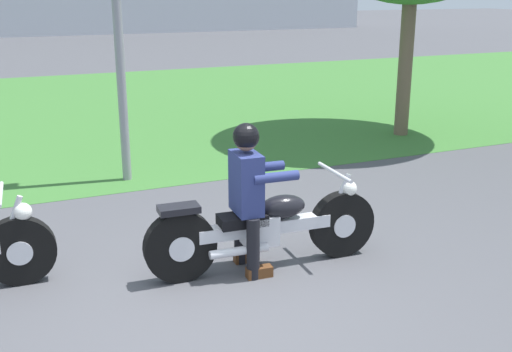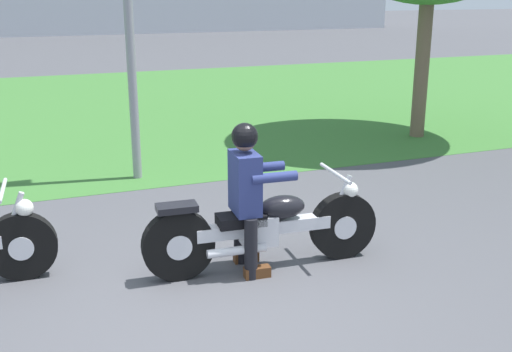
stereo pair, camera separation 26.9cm
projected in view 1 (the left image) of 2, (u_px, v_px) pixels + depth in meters
The scene contains 4 objects.
ground at pixel (217, 314), 5.04m from camera, with size 120.00×120.00×0.00m, color #4C4C51.
grass_verge at pixel (63, 112), 13.27m from camera, with size 60.00×12.00×0.01m, color #3D7533.
motorcycle_lead at pixel (265, 228), 5.77m from camera, with size 2.28×0.66×0.89m.
rider_lead at pixel (248, 187), 5.59m from camera, with size 0.57×0.48×1.41m.
Camera 1 is at (-1.53, -4.24, 2.54)m, focal length 43.48 mm.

